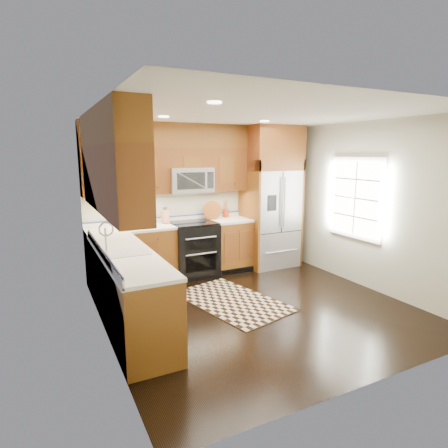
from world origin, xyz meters
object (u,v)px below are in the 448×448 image
rug (232,301)px  knife_block (165,217)px  refrigerator (271,197)px  utensil_crock (226,211)px  range (194,249)px

rug → knife_block: size_ratio=6.09×
refrigerator → utensil_crock: refrigerator is taller
knife_block → range: bearing=-21.7°
refrigerator → knife_block: 2.02m
knife_block → refrigerator: bearing=-6.1°
utensil_crock → knife_block: bearing=-175.9°
rug → knife_block: 1.91m
rug → range: bearing=78.6°
range → rug: range is taller
knife_block → utensil_crock: (1.20, 0.09, -0.01)m
range → refrigerator: size_ratio=0.36×
range → knife_block: knife_block is taller
refrigerator → knife_block: (-1.99, 0.21, -0.25)m
range → rug: 1.42m
refrigerator → utensil_crock: (-0.79, 0.30, -0.26)m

